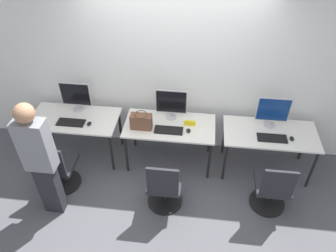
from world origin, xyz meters
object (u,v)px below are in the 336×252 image
mouse_left (89,124)px  office_chair_center (164,188)px  keyboard_right (272,138)px  handbag (141,121)px  person_left (40,158)px  keyboard_center (169,130)px  office_chair_left (58,170)px  monitor_center (171,103)px  mouse_right (292,139)px  office_chair_right (272,190)px  keyboard_left (71,122)px  mouse_center (188,131)px  monitor_left (76,96)px  monitor_right (273,111)px

mouse_left → office_chair_center: (1.17, -0.72, -0.39)m
keyboard_right → handbag: (-1.81, 0.02, 0.11)m
mouse_left → handbag: bearing=1.6°
mouse_left → person_left: person_left is taller
keyboard_center → office_chair_center: bearing=-87.9°
keyboard_right → handbag: handbag is taller
office_chair_left → keyboard_center: (1.47, 0.57, 0.38)m
handbag → monitor_center: bearing=36.6°
mouse_right → office_chair_right: size_ratio=0.10×
keyboard_left → mouse_center: size_ratio=4.44×
mouse_right → monitor_left: bearing=174.1°
monitor_left → keyboard_right: monitor_left is taller
mouse_left → office_chair_right: (2.57, -0.59, -0.39)m
monitor_right → keyboard_right: bearing=-90.0°
office_chair_center → person_left: bearing=-171.5°
office_chair_center → office_chair_right: same height
keyboard_center → mouse_right: 1.68m
keyboard_left → office_chair_right: office_chair_right is taller
monitor_center → handbag: bearing=-143.4°
handbag → mouse_center: bearing=-0.4°
monitor_center → office_chair_left: bearing=-149.0°
mouse_center → office_chair_right: 1.35m
monitor_left → mouse_left: monitor_left is taller
mouse_center → mouse_left: bearing=-179.4°
mouse_center → mouse_right: bearing=-0.1°
monitor_right → mouse_right: bearing=-46.4°
office_chair_left → handbag: (1.08, 0.59, 0.49)m
mouse_right → office_chair_right: office_chair_right is taller
keyboard_left → monitor_center: monitor_center is taller
monitor_left → handbag: 1.09m
keyboard_left → monitor_right: monitor_right is taller
monitor_left → office_chair_right: bearing=-18.1°
mouse_center → monitor_center: bearing=133.1°
office_chair_left → mouse_center: bearing=18.6°
mouse_left → office_chair_left: size_ratio=0.10×
keyboard_left → monitor_right: size_ratio=0.86×
mouse_left → mouse_center: same height
monitor_left → mouse_left: 0.49m
keyboard_right → mouse_right: size_ratio=4.44×
office_chair_left → keyboard_center: bearing=21.3°
keyboard_center → handbag: (-0.39, 0.02, 0.11)m
monitor_left → monitor_right: size_ratio=1.00×
mouse_center → office_chair_right: office_chair_right is taller
keyboard_left → monitor_center: 1.47m
monitor_right → person_left: bearing=-156.6°
monitor_center → office_chair_center: monitor_center is taller
keyboard_center → mouse_center: bearing=3.6°
keyboard_center → office_chair_right: 1.59m
person_left → office_chair_right: size_ratio=2.00×
monitor_left → office_chair_left: 1.10m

